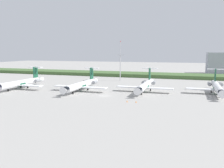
# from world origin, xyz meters

# --- Properties ---
(ground_plane) EXTENTS (500.00, 500.00, 0.00)m
(ground_plane) POSITION_xyz_m (0.00, 30.00, 0.00)
(ground_plane) COLOR #9E9B96
(grass_berm) EXTENTS (320.00, 20.00, 2.13)m
(grass_berm) POSITION_xyz_m (0.00, 72.38, 1.07)
(grass_berm) COLOR #426033
(grass_berm) RESTS_ON ground
(regional_jet_nearest) EXTENTS (22.81, 31.00, 9.00)m
(regional_jet_nearest) POSITION_xyz_m (-40.23, 4.37, 2.54)
(regional_jet_nearest) COLOR white
(regional_jet_nearest) RESTS_ON ground
(regional_jet_second) EXTENTS (22.81, 31.00, 9.00)m
(regional_jet_second) POSITION_xyz_m (-12.33, 7.51, 2.54)
(regional_jet_second) COLOR white
(regional_jet_second) RESTS_ON ground
(regional_jet_third) EXTENTS (22.81, 31.00, 9.00)m
(regional_jet_third) POSITION_xyz_m (13.13, 14.02, 2.54)
(regional_jet_third) COLOR white
(regional_jet_third) RESTS_ON ground
(regional_jet_fourth) EXTENTS (22.81, 31.00, 9.00)m
(regional_jet_fourth) POSITION_xyz_m (40.51, 17.36, 2.54)
(regional_jet_fourth) COLOR white
(regional_jet_fourth) RESTS_ON ground
(antenna_mast) EXTENTS (4.40, 0.50, 21.94)m
(antenna_mast) POSITION_xyz_m (-6.62, 45.01, 9.13)
(antenna_mast) COLOR #B2B2B7
(antenna_mast) RESTS_ON ground
(safety_cone_front_marker) EXTENTS (0.44, 0.44, 0.55)m
(safety_cone_front_marker) POSITION_xyz_m (11.24, -8.17, 0.28)
(safety_cone_front_marker) COLOR orange
(safety_cone_front_marker) RESTS_ON ground
(safety_cone_mid_marker) EXTENTS (0.44, 0.44, 0.55)m
(safety_cone_mid_marker) POSITION_xyz_m (14.15, -7.87, 0.28)
(safety_cone_mid_marker) COLOR orange
(safety_cone_mid_marker) RESTS_ON ground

